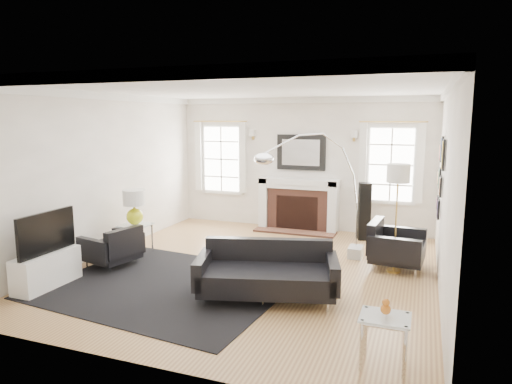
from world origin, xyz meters
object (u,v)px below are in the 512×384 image
at_px(fireplace, 298,205).
at_px(gourd_lamp, 134,205).
at_px(sofa, 267,274).
at_px(armchair_left, 114,248).
at_px(armchair_right, 394,247).
at_px(coffee_table, 244,267).
at_px(arc_floor_lamp, 313,191).

bearing_deg(fireplace, gourd_lamp, -128.94).
relative_size(sofa, armchair_left, 2.12).
bearing_deg(armchair_left, fireplace, 57.70).
distance_m(armchair_right, gourd_lamp, 4.40).
xyz_separation_m(armchair_left, coffee_table, (2.39, -0.32, 0.06)).
height_order(sofa, armchair_left, sofa).
distance_m(coffee_table, arc_floor_lamp, 1.90).
distance_m(armchair_left, arc_floor_lamp, 3.34).
bearing_deg(arc_floor_lamp, coffee_table, -108.84).
relative_size(gourd_lamp, arc_floor_lamp, 0.28).
bearing_deg(gourd_lamp, fireplace, 51.06).
bearing_deg(fireplace, arc_floor_lamp, -69.22).
distance_m(fireplace, armchair_right, 2.82).
distance_m(sofa, coffee_table, 0.35).
bearing_deg(fireplace, armchair_left, -122.30).
bearing_deg(armchair_right, fireplace, 137.81).
xyz_separation_m(fireplace, armchair_left, (-2.15, -3.39, -0.24)).
xyz_separation_m(sofa, gourd_lamp, (-2.79, 1.04, 0.56)).
xyz_separation_m(armchair_left, armchair_right, (4.23, 1.51, 0.04)).
relative_size(coffee_table, arc_floor_lamp, 0.40).
distance_m(fireplace, armchair_left, 4.02).
bearing_deg(fireplace, coffee_table, -86.24).
bearing_deg(gourd_lamp, coffee_table, -22.11).
bearing_deg(sofa, armchair_right, 51.40).
bearing_deg(coffee_table, arc_floor_lamp, 71.16).
relative_size(fireplace, gourd_lamp, 2.77).
relative_size(armchair_left, coffee_table, 1.07).
xyz_separation_m(sofa, coffee_table, (-0.35, 0.04, 0.03)).
bearing_deg(sofa, coffee_table, 172.98).
relative_size(armchair_right, arc_floor_lamp, 0.44).
height_order(armchair_right, arc_floor_lamp, arc_floor_lamp).
distance_m(sofa, arc_floor_lamp, 1.89).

